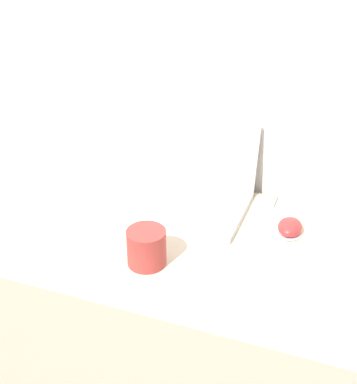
{
  "coord_description": "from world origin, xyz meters",
  "views": [
    {
      "loc": [
        0.5,
        -0.77,
        1.54
      ],
      "look_at": [
        0.06,
        0.39,
        0.83
      ],
      "focal_mm": 50.0,
      "sensor_mm": 36.0,
      "label": 1
    }
  ],
  "objects_px": {
    "drink_cup": "(146,247)",
    "usb_stick": "(272,201)",
    "laptop": "(189,188)",
    "computer_mouse": "(290,228)"
  },
  "relations": [
    {
      "from": "drink_cup",
      "to": "usb_stick",
      "type": "distance_m",
      "value": 0.45
    },
    {
      "from": "laptop",
      "to": "usb_stick",
      "type": "relative_size",
      "value": 5.64
    },
    {
      "from": "laptop",
      "to": "computer_mouse",
      "type": "relative_size",
      "value": 3.92
    },
    {
      "from": "laptop",
      "to": "computer_mouse",
      "type": "height_order",
      "value": "laptop"
    },
    {
      "from": "drink_cup",
      "to": "usb_stick",
      "type": "relative_size",
      "value": 1.57
    },
    {
      "from": "laptop",
      "to": "drink_cup",
      "type": "height_order",
      "value": "laptop"
    },
    {
      "from": "drink_cup",
      "to": "computer_mouse",
      "type": "relative_size",
      "value": 1.09
    },
    {
      "from": "laptop",
      "to": "usb_stick",
      "type": "bearing_deg",
      "value": 18.1
    },
    {
      "from": "laptop",
      "to": "usb_stick",
      "type": "height_order",
      "value": "laptop"
    },
    {
      "from": "drink_cup",
      "to": "computer_mouse",
      "type": "height_order",
      "value": "drink_cup"
    }
  ]
}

